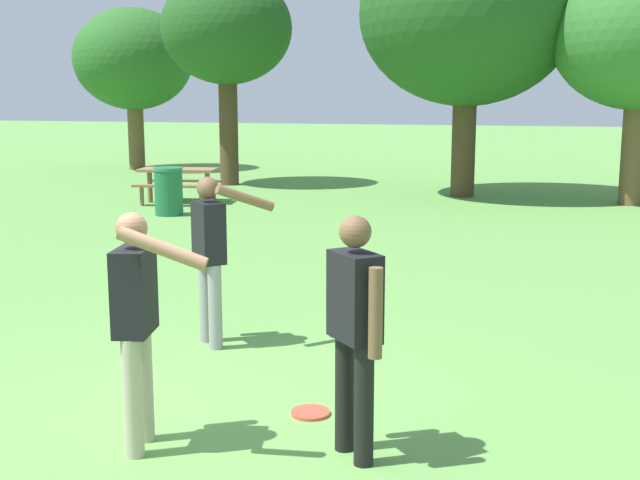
# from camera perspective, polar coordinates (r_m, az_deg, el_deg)

# --- Properties ---
(ground_plane) EXTENTS (120.00, 120.00, 0.00)m
(ground_plane) POSITION_cam_1_polar(r_m,az_deg,el_deg) (6.34, -12.06, -12.29)
(ground_plane) COLOR #609947
(person_thrower) EXTENTS (0.84, 0.47, 1.64)m
(person_thrower) POSITION_cam_1_polar(r_m,az_deg,el_deg) (7.80, -7.70, -0.54)
(person_thrower) COLOR gray
(person_thrower) RESTS_ON ground
(person_catcher) EXTENTS (0.45, 0.47, 1.64)m
(person_catcher) POSITION_cam_1_polar(r_m,az_deg,el_deg) (5.33, 2.44, -5.72)
(person_catcher) COLOR black
(person_catcher) RESTS_ON ground
(person_bystander) EXTENTS (0.76, 0.60, 1.64)m
(person_bystander) POSITION_cam_1_polar(r_m,az_deg,el_deg) (5.59, -12.72, -5.00)
(person_bystander) COLOR #B7AD93
(person_bystander) RESTS_ON ground
(frisbee) EXTENTS (0.30, 0.30, 0.03)m
(frisbee) POSITION_cam_1_polar(r_m,az_deg,el_deg) (6.32, -0.67, -12.02)
(frisbee) COLOR #E04733
(frisbee) RESTS_ON ground
(picnic_table_far) EXTENTS (1.92, 1.69, 0.77)m
(picnic_table_far) POSITION_cam_1_polar(r_m,az_deg,el_deg) (18.49, -9.91, 4.33)
(picnic_table_far) COLOR olive
(picnic_table_far) RESTS_ON ground
(trash_can_beside_table) EXTENTS (0.59, 0.59, 0.96)m
(trash_can_beside_table) POSITION_cam_1_polar(r_m,az_deg,el_deg) (16.61, -10.57, 3.38)
(trash_can_beside_table) COLOR #1E663D
(trash_can_beside_table) RESTS_ON ground
(tree_tall_left) EXTENTS (3.76, 3.76, 5.10)m
(tree_tall_left) POSITION_cam_1_polar(r_m,az_deg,el_deg) (27.05, -12.97, 12.21)
(tree_tall_left) COLOR brown
(tree_tall_left) RESTS_ON ground
(tree_broad_center) EXTENTS (3.42, 3.42, 5.56)m
(tree_broad_center) POSITION_cam_1_polar(r_m,az_deg,el_deg) (22.02, -6.56, 14.41)
(tree_broad_center) COLOR #4C3823
(tree_broad_center) RESTS_ON ground
(tree_far_right) EXTENTS (5.00, 5.00, 6.37)m
(tree_far_right) POSITION_cam_1_polar(r_m,az_deg,el_deg) (19.70, 10.31, 15.34)
(tree_far_right) COLOR #4C3823
(tree_far_right) RESTS_ON ground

